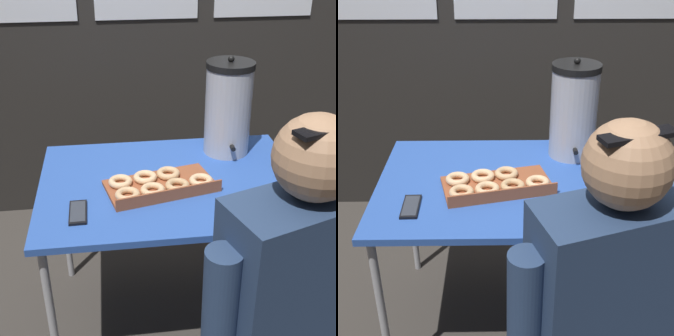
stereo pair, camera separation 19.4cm
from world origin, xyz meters
TOP-DOWN VIEW (x-y plane):
  - ground_plane at (0.00, 0.00)m, footprint 12.00×12.00m
  - folding_table at (0.00, 0.00)m, footprint 1.11×0.81m
  - donut_box at (-0.06, -0.06)m, footprint 0.48×0.33m
  - coffee_urn at (0.29, 0.25)m, footprint 0.22×0.24m
  - cell_phone at (-0.38, -0.20)m, footprint 0.07×0.16m
  - person_seated at (0.27, -0.71)m, footprint 0.59×0.36m

SIDE VIEW (x-z plane):
  - ground_plane at x=0.00m, z-range 0.00..0.00m
  - person_seated at x=0.27m, z-range -0.03..1.30m
  - folding_table at x=0.00m, z-range 0.33..1.09m
  - cell_phone at x=-0.38m, z-range 0.77..0.78m
  - donut_box at x=-0.06m, z-range 0.76..0.81m
  - coffee_urn at x=0.29m, z-range 0.75..1.21m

